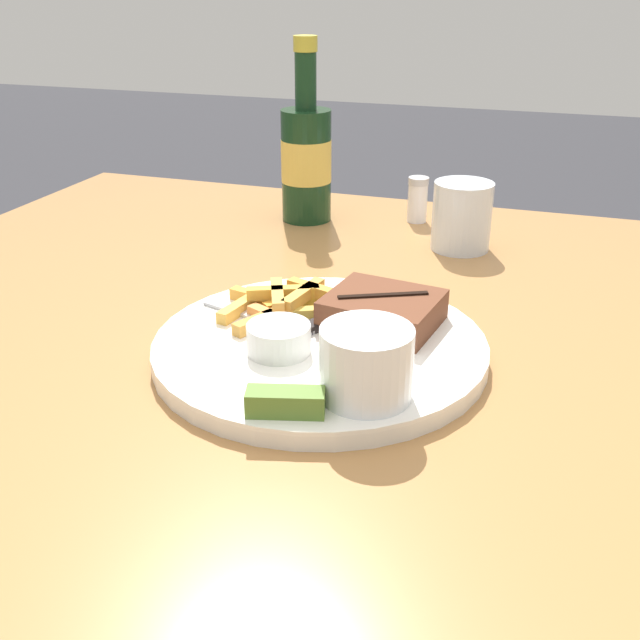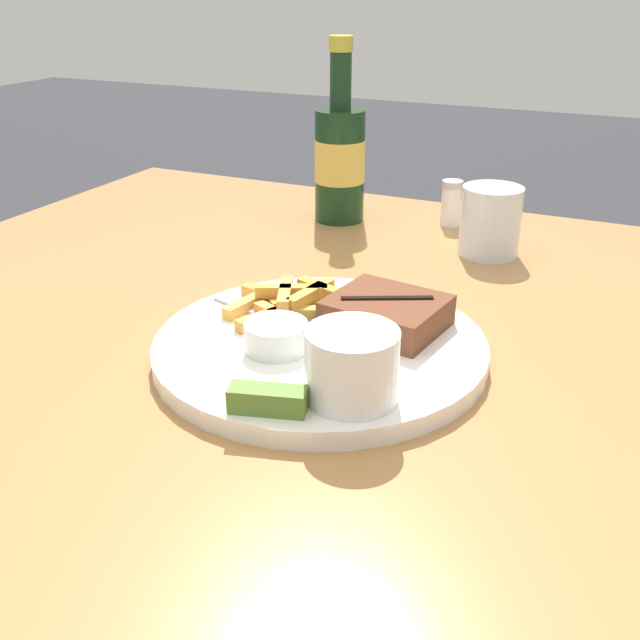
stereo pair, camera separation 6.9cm
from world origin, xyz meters
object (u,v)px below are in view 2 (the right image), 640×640
object	(u,v)px
fork_utensil	(258,313)
salt_shaker	(452,203)
beer_bottle	(340,158)
drinking_glass	(490,221)
dinner_plate	(320,348)
dipping_sauce_cup	(276,335)
pickle_spear	(268,399)
steak_portion	(387,313)
knife_utensil	(341,319)
coleslaw_cup	(352,361)

from	to	relation	value
fork_utensil	salt_shaker	bearing A→B (deg)	96.08
beer_bottle	drinking_glass	size ratio (longest dim) A/B	2.87
dinner_plate	drinking_glass	bearing A→B (deg)	77.36
fork_utensil	drinking_glass	size ratio (longest dim) A/B	1.49
dipping_sauce_cup	drinking_glass	size ratio (longest dim) A/B	0.66
drinking_glass	dinner_plate	bearing A→B (deg)	-102.64
pickle_spear	fork_utensil	distance (m)	0.18
steak_portion	knife_utensil	distance (m)	0.05
pickle_spear	beer_bottle	size ratio (longest dim) A/B	0.26
steak_portion	beer_bottle	bearing A→B (deg)	119.83
dipping_sauce_cup	salt_shaker	size ratio (longest dim) A/B	0.89
dinner_plate	knife_utensil	xyz separation A→B (m)	(0.00, 0.04, 0.01)
steak_portion	dipping_sauce_cup	world-z (taller)	steak_portion
coleslaw_cup	salt_shaker	bearing A→B (deg)	97.08
knife_utensil	beer_bottle	distance (m)	0.40
drinking_glass	salt_shaker	size ratio (longest dim) A/B	1.36
dipping_sauce_cup	drinking_glass	xyz separation A→B (m)	(0.10, 0.38, 0.01)
dipping_sauce_cup	beer_bottle	xyz separation A→B (m)	(-0.13, 0.44, 0.06)
drinking_glass	beer_bottle	bearing A→B (deg)	166.12
dinner_plate	dipping_sauce_cup	xyz separation A→B (m)	(-0.03, -0.04, 0.02)
beer_bottle	steak_portion	bearing A→B (deg)	-60.17
beer_bottle	drinking_glass	distance (m)	0.24
fork_utensil	knife_utensil	xyz separation A→B (m)	(0.08, 0.02, 0.00)
beer_bottle	salt_shaker	distance (m)	0.17
pickle_spear	salt_shaker	size ratio (longest dim) A/B	1.00
fork_utensil	drinking_glass	distance (m)	0.36
steak_portion	dipping_sauce_cup	xyz separation A→B (m)	(-0.07, -0.09, -0.00)
dinner_plate	steak_portion	size ratio (longest dim) A/B	2.70
coleslaw_cup	fork_utensil	world-z (taller)	coleslaw_cup
drinking_glass	steak_portion	bearing A→B (deg)	-95.91
pickle_spear	drinking_glass	bearing A→B (deg)	82.56
coleslaw_cup	pickle_spear	distance (m)	0.07
steak_portion	knife_utensil	world-z (taller)	steak_portion
steak_portion	dipping_sauce_cup	size ratio (longest dim) A/B	2.00
salt_shaker	steak_portion	bearing A→B (deg)	-83.42
fork_utensil	salt_shaker	size ratio (longest dim) A/B	2.02
fork_utensil	coleslaw_cup	bearing A→B (deg)	-19.81
drinking_glass	pickle_spear	bearing A→B (deg)	-97.44
salt_shaker	beer_bottle	bearing A→B (deg)	-165.54
knife_utensil	dipping_sauce_cup	bearing A→B (deg)	-170.90
knife_utensil	drinking_glass	bearing A→B (deg)	16.04
fork_utensil	knife_utensil	bearing A→B (deg)	30.24
dipping_sauce_cup	knife_utensil	world-z (taller)	dipping_sauce_cup
dinner_plate	salt_shaker	xyz separation A→B (m)	(0.00, 0.44, 0.02)
coleslaw_cup	dipping_sauce_cup	size ratio (longest dim) A/B	1.30
beer_bottle	salt_shaker	bearing A→B (deg)	14.46
pickle_spear	dinner_plate	bearing A→B (deg)	96.70
fork_utensil	beer_bottle	size ratio (longest dim) A/B	0.52
dipping_sauce_cup	pickle_spear	distance (m)	0.10
dipping_sauce_cup	pickle_spear	bearing A→B (deg)	-65.91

